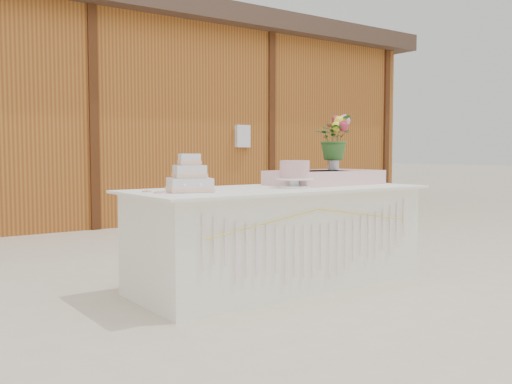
{
  "coord_description": "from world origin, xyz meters",
  "views": [
    {
      "loc": [
        -2.75,
        -3.48,
        1.05
      ],
      "look_at": [
        0.0,
        0.3,
        0.72
      ],
      "focal_mm": 40.0,
      "sensor_mm": 36.0,
      "label": 1
    }
  ],
  "objects": [
    {
      "name": "ground",
      "position": [
        0.0,
        0.0,
        0.0
      ],
      "size": [
        80.0,
        80.0,
        0.0
      ],
      "primitive_type": "plane",
      "color": "beige",
      "rests_on": "ground"
    },
    {
      "name": "barn",
      "position": [
        -0.01,
        5.99,
        1.68
      ],
      "size": [
        12.6,
        4.6,
        3.3
      ],
      "color": "#9C5C20",
      "rests_on": "ground"
    },
    {
      "name": "cake_table",
      "position": [
        0.0,
        -0.0,
        0.39
      ],
      "size": [
        2.4,
        1.0,
        0.77
      ],
      "color": "white",
      "rests_on": "ground"
    },
    {
      "name": "wedding_cake",
      "position": [
        -0.79,
        -0.0,
        0.86
      ],
      "size": [
        0.37,
        0.37,
        0.27
      ],
      "rotation": [
        0.0,
        0.0,
        -0.32
      ],
      "color": "white",
      "rests_on": "cake_table"
    },
    {
      "name": "pink_cake_stand",
      "position": [
        0.1,
        -0.07,
        0.89
      ],
      "size": [
        0.3,
        0.3,
        0.21
      ],
      "color": "white",
      "rests_on": "cake_table"
    },
    {
      "name": "satin_runner",
      "position": [
        0.6,
        0.13,
        0.83
      ],
      "size": [
        0.99,
        0.61,
        0.12
      ],
      "primitive_type": "cube",
      "rotation": [
        0.0,
        0.0,
        0.06
      ],
      "color": "beige",
      "rests_on": "cake_table"
    },
    {
      "name": "flower_vase",
      "position": [
        0.72,
        0.14,
        0.96
      ],
      "size": [
        0.1,
        0.1,
        0.14
      ],
      "primitive_type": "cylinder",
      "color": "silver",
      "rests_on": "satin_runner"
    },
    {
      "name": "bouquet",
      "position": [
        0.72,
        0.14,
        1.22
      ],
      "size": [
        0.43,
        0.4,
        0.39
      ],
      "primitive_type": "imported",
      "rotation": [
        0.0,
        0.0,
        0.35
      ],
      "color": "#305F26",
      "rests_on": "flower_vase"
    },
    {
      "name": "loose_flowers",
      "position": [
        -1.0,
        0.1,
        0.78
      ],
      "size": [
        0.17,
        0.32,
        0.02
      ],
      "primitive_type": null,
      "rotation": [
        0.0,
        0.0,
        -0.14
      ],
      "color": "pink",
      "rests_on": "cake_table"
    }
  ]
}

